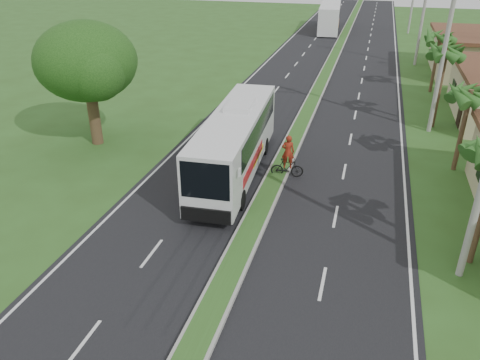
# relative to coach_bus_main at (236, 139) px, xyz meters

# --- Properties ---
(ground) EXTENTS (180.00, 180.00, 0.00)m
(ground) POSITION_rel_coach_bus_main_xyz_m (2.27, -8.13, -2.06)
(ground) COLOR #2E511D
(ground) RESTS_ON ground
(road_asphalt) EXTENTS (14.00, 160.00, 0.02)m
(road_asphalt) POSITION_rel_coach_bus_main_xyz_m (2.27, 11.87, -2.05)
(road_asphalt) COLOR black
(road_asphalt) RESTS_ON ground
(median_strip) EXTENTS (1.20, 160.00, 0.18)m
(median_strip) POSITION_rel_coach_bus_main_xyz_m (2.27, 11.87, -1.95)
(median_strip) COLOR gray
(median_strip) RESTS_ON ground
(lane_edge_left) EXTENTS (0.12, 160.00, 0.01)m
(lane_edge_left) POSITION_rel_coach_bus_main_xyz_m (-4.43, 11.87, -2.06)
(lane_edge_left) COLOR silver
(lane_edge_left) RESTS_ON ground
(lane_edge_right) EXTENTS (0.12, 160.00, 0.01)m
(lane_edge_right) POSITION_rel_coach_bus_main_xyz_m (8.97, 11.87, -2.06)
(lane_edge_right) COLOR silver
(lane_edge_right) RESTS_ON ground
(shop_far) EXTENTS (8.60, 11.60, 3.82)m
(shop_far) POSITION_rel_coach_bus_main_xyz_m (16.27, 27.87, -0.13)
(shop_far) COLOR tan
(shop_far) RESTS_ON ground
(palm_verge_b) EXTENTS (2.40, 2.40, 5.05)m
(palm_verge_b) POSITION_rel_coach_bus_main_xyz_m (11.67, 3.87, 2.30)
(palm_verge_b) COLOR #473321
(palm_verge_b) RESTS_ON ground
(palm_verge_c) EXTENTS (2.40, 2.40, 5.85)m
(palm_verge_c) POSITION_rel_coach_bus_main_xyz_m (11.07, 10.87, 3.07)
(palm_verge_c) COLOR #473321
(palm_verge_c) RESTS_ON ground
(palm_verge_d) EXTENTS (2.40, 2.40, 5.25)m
(palm_verge_d) POSITION_rel_coach_bus_main_xyz_m (11.57, 19.87, 2.49)
(palm_verge_d) COLOR #473321
(palm_verge_d) RESTS_ON ground
(shade_tree) EXTENTS (6.30, 6.00, 7.54)m
(shade_tree) POSITION_rel_coach_bus_main_xyz_m (-9.84, 1.89, 2.97)
(shade_tree) COLOR #473321
(shade_tree) RESTS_ON ground
(utility_pole_b) EXTENTS (3.20, 0.28, 12.00)m
(utility_pole_b) POSITION_rel_coach_bus_main_xyz_m (10.74, 9.87, 4.20)
(utility_pole_b) COLOR gray
(utility_pole_b) RESTS_ON ground
(utility_pole_c) EXTENTS (1.60, 0.28, 11.00)m
(utility_pole_c) POSITION_rel_coach_bus_main_xyz_m (10.77, 29.87, 3.62)
(utility_pole_c) COLOR gray
(utility_pole_c) RESTS_ON ground
(coach_bus_main) EXTENTS (3.10, 11.69, 3.74)m
(coach_bus_main) POSITION_rel_coach_bus_main_xyz_m (0.00, 0.00, 0.00)
(coach_bus_main) COLOR silver
(coach_bus_main) RESTS_ON ground
(coach_bus_far) EXTENTS (3.64, 12.64, 3.63)m
(coach_bus_far) POSITION_rel_coach_bus_main_xyz_m (-0.28, 49.07, 0.00)
(coach_bus_far) COLOR white
(coach_bus_far) RESTS_ON ground
(motorcyclist) EXTENTS (1.82, 0.78, 2.42)m
(motorcyclist) POSITION_rel_coach_bus_main_xyz_m (2.79, 0.38, -1.16)
(motorcyclist) COLOR black
(motorcyclist) RESTS_ON ground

